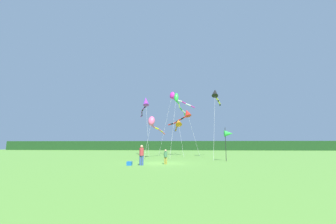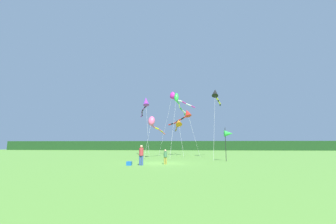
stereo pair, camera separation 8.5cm
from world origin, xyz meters
TOP-DOWN VIEW (x-y plane):
  - ground_plane at (0.00, 0.00)m, footprint 120.00×120.00m
  - distant_treeline at (0.00, 45.00)m, footprint 108.00×2.44m
  - person_adult at (-1.70, -2.24)m, footprint 0.38×0.38m
  - person_child at (0.29, -1.07)m, footprint 0.29×0.29m
  - cooler_box at (-2.70, -2.38)m, footprint 0.42×0.42m
  - banner_flag_pole at (6.81, 2.90)m, footprint 0.90×0.70m
  - kite_green at (1.14, 11.45)m, footprint 2.10×11.05m
  - kite_rainbow at (-2.21, 8.03)m, footprint 2.00×7.45m
  - kite_black at (6.46, 8.89)m, footprint 2.39×7.85m
  - kite_magenta at (0.51, 16.02)m, footprint 6.19×6.92m
  - kite_purple at (-4.06, 12.20)m, footprint 3.06×8.53m
  - kite_orange at (1.09, 13.81)m, footprint 1.62×7.98m
  - kite_red at (2.35, 13.25)m, footprint 5.04×5.49m

SIDE VIEW (x-z plane):
  - ground_plane at x=0.00m, z-range 0.00..0.00m
  - cooler_box at x=-2.70m, z-range 0.00..0.33m
  - person_child at x=0.29m, z-range 0.08..1.40m
  - person_adult at x=-1.70m, z-range 0.10..1.83m
  - distant_treeline at x=0.00m, z-range 0.00..2.75m
  - banner_flag_pole at x=6.81m, z-range 1.12..4.71m
  - kite_rainbow at x=-2.21m, z-range 1.88..7.54m
  - kite_orange at x=1.09m, z-range 2.18..8.24m
  - kite_red at x=2.35m, z-range 2.85..10.29m
  - kite_purple at x=-4.06m, z-range 3.63..12.94m
  - kite_green at x=1.14m, z-range 3.58..13.07m
  - kite_black at x=6.46m, z-range 3.98..13.62m
  - kite_magenta at x=0.51m, z-range 4.53..15.40m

